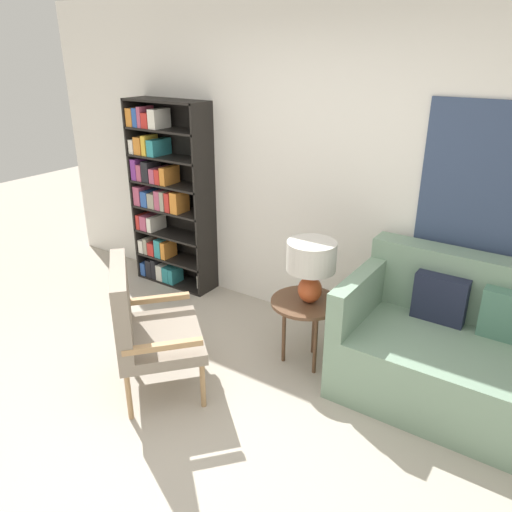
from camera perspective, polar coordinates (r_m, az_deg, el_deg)
The scene contains 7 objects.
ground_plane at distance 3.27m, azimuth -10.25°, elevation -21.64°, with size 14.00×14.00×0.00m, color #B2A899.
wall_back at distance 4.09m, azimuth 9.16°, elevation 9.61°, with size 6.40×0.08×2.70m.
bookshelf at distance 5.03m, azimuth -10.34°, elevation 6.50°, with size 0.86×0.30×1.83m.
armchair at distance 3.51m, azimuth -12.99°, elevation -7.30°, with size 0.90×0.88×0.95m.
couch at distance 3.69m, azimuth 25.88°, elevation -11.09°, with size 1.99×0.93×0.96m.
side_table at distance 3.75m, azimuth 5.67°, elevation -5.89°, with size 0.52×0.52×0.53m.
table_lamp at distance 3.58m, azimuth 6.32°, elevation -0.74°, with size 0.36×0.36×0.47m.
Camera 1 is at (1.73, -1.59, 2.27)m, focal length 35.00 mm.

